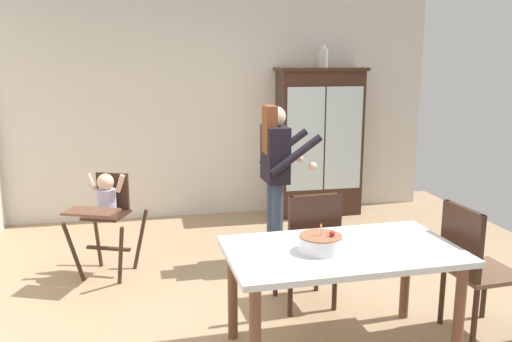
% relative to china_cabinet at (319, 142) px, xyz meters
% --- Properties ---
extents(ground_plane, '(6.24, 6.24, 0.00)m').
position_rel_china_cabinet_xyz_m(ground_plane, '(-1.19, -2.37, -0.93)').
color(ground_plane, tan).
extents(wall_back, '(5.32, 0.06, 2.70)m').
position_rel_china_cabinet_xyz_m(wall_back, '(-1.19, 0.26, 0.42)').
color(wall_back, beige).
rests_on(wall_back, ground_plane).
extents(china_cabinet, '(1.09, 0.48, 1.84)m').
position_rel_china_cabinet_xyz_m(china_cabinet, '(0.00, 0.00, 0.00)').
color(china_cabinet, '#382116').
rests_on(china_cabinet, ground_plane).
extents(ceramic_vase, '(0.13, 0.13, 0.27)m').
position_rel_china_cabinet_xyz_m(ceramic_vase, '(0.02, 0.00, 1.03)').
color(ceramic_vase, '#B2B7B2').
rests_on(ceramic_vase, china_cabinet).
extents(high_chair_with_toddler, '(0.75, 0.82, 0.95)m').
position_rel_china_cabinet_xyz_m(high_chair_with_toddler, '(-2.50, -1.51, -0.27)').
color(high_chair_with_toddler, '#382116').
rests_on(high_chair_with_toddler, ground_plane).
extents(adult_person, '(0.50, 0.49, 1.53)m').
position_rel_china_cabinet_xyz_m(adult_person, '(-0.94, -1.55, 0.04)').
color(adult_person, '#33425B').
rests_on(adult_person, ground_plane).
extents(dining_table, '(1.54, 0.90, 0.74)m').
position_rel_china_cabinet_xyz_m(dining_table, '(-0.89, -3.18, -0.28)').
color(dining_table, silver).
rests_on(dining_table, ground_plane).
extents(birthday_cake, '(0.28, 0.28, 0.19)m').
position_rel_china_cabinet_xyz_m(birthday_cake, '(-1.05, -3.20, -0.13)').
color(birthday_cake, white).
rests_on(birthday_cake, dining_table).
extents(dining_chair_far_side, '(0.47, 0.47, 0.96)m').
position_rel_china_cabinet_xyz_m(dining_chair_far_side, '(-0.91, -2.53, -0.37)').
color(dining_chair_far_side, '#382116').
rests_on(dining_chair_far_side, ground_plane).
extents(dining_chair_right_end, '(0.47, 0.47, 0.96)m').
position_rel_china_cabinet_xyz_m(dining_chair_right_end, '(0.09, -3.15, -0.37)').
color(dining_chair_right_end, '#382116').
rests_on(dining_chair_right_end, ground_plane).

